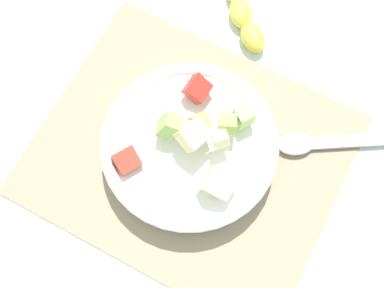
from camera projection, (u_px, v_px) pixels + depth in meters
name	position (u px, v px, depth m)	size (l,w,h in m)	color
ground_plane	(190.00, 154.00, 0.81)	(2.40, 2.40, 0.00)	silver
placemat	(190.00, 154.00, 0.81)	(0.45, 0.38, 0.01)	gray
salad_bowl	(192.00, 145.00, 0.78)	(0.26, 0.26, 0.11)	white
serving_spoon	(326.00, 143.00, 0.81)	(0.21, 0.14, 0.01)	#B7B7BC
banana_whole	(243.00, 13.00, 0.88)	(0.12, 0.13, 0.04)	yellow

